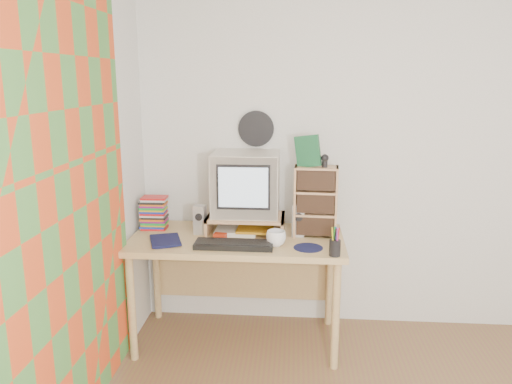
% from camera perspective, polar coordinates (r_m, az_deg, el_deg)
% --- Properties ---
extents(back_wall, '(3.50, 0.00, 3.50)m').
position_cam_1_polar(back_wall, '(3.59, 15.02, 4.06)').
color(back_wall, white).
rests_on(back_wall, floor).
extents(left_wall, '(0.00, 3.50, 3.50)m').
position_cam_1_polar(left_wall, '(2.13, -26.66, -2.94)').
color(left_wall, white).
rests_on(left_wall, floor).
extents(curtain, '(0.00, 2.20, 2.20)m').
position_cam_1_polar(curtain, '(2.54, -20.16, -2.24)').
color(curtain, '#E94F20').
rests_on(curtain, left_wall).
extents(wall_disc, '(0.25, 0.02, 0.25)m').
position_cam_1_polar(wall_disc, '(3.50, 0.01, 7.24)').
color(wall_disc, black).
rests_on(wall_disc, back_wall).
extents(desk, '(1.40, 0.70, 0.75)m').
position_cam_1_polar(desk, '(3.41, -2.06, -6.97)').
color(desk, '#D4BC72').
rests_on(desk, floor).
extents(monitor_riser, '(0.52, 0.30, 0.12)m').
position_cam_1_polar(monitor_riser, '(3.37, -1.17, -3.13)').
color(monitor_riser, tan).
rests_on(monitor_riser, desk).
extents(crt_monitor, '(0.44, 0.44, 0.42)m').
position_cam_1_polar(crt_monitor, '(3.36, -1.16, 0.96)').
color(crt_monitor, beige).
rests_on(crt_monitor, monitor_riser).
extents(speaker_left, '(0.08, 0.08, 0.20)m').
position_cam_1_polar(speaker_left, '(3.37, -6.42, -3.16)').
color(speaker_left, '#B2B3B7').
rests_on(speaker_left, desk).
extents(speaker_right, '(0.09, 0.09, 0.22)m').
position_cam_1_polar(speaker_right, '(3.32, 4.88, -3.21)').
color(speaker_right, '#B2B3B7').
rests_on(speaker_right, desk).
extents(keyboard, '(0.49, 0.17, 0.03)m').
position_cam_1_polar(keyboard, '(3.12, -2.53, -6.03)').
color(keyboard, black).
rests_on(keyboard, desk).
extents(dvd_stack, '(0.17, 0.12, 0.24)m').
position_cam_1_polar(dvd_stack, '(3.53, -11.60, -2.24)').
color(dvd_stack, brown).
rests_on(dvd_stack, desk).
extents(cd_rack, '(0.29, 0.17, 0.47)m').
position_cam_1_polar(cd_rack, '(3.30, 6.84, -1.09)').
color(cd_rack, tan).
rests_on(cd_rack, desk).
extents(mug, '(0.14, 0.14, 0.10)m').
position_cam_1_polar(mug, '(3.13, 2.31, -5.31)').
color(mug, white).
rests_on(mug, desk).
extents(diary, '(0.27, 0.23, 0.04)m').
position_cam_1_polar(diary, '(3.25, -11.94, -5.39)').
color(diary, '#10133C').
rests_on(diary, desk).
extents(mousepad, '(0.20, 0.20, 0.00)m').
position_cam_1_polar(mousepad, '(3.12, 5.99, -6.35)').
color(mousepad, '#101636').
rests_on(mousepad, desk).
extents(pen_cup, '(0.08, 0.08, 0.14)m').
position_cam_1_polar(pen_cup, '(2.99, 9.02, -5.98)').
color(pen_cup, black).
rests_on(pen_cup, desk).
extents(papers, '(0.28, 0.21, 0.04)m').
position_cam_1_polar(papers, '(3.38, -1.44, -4.44)').
color(papers, white).
rests_on(papers, desk).
extents(red_box, '(0.09, 0.06, 0.04)m').
position_cam_1_polar(red_box, '(3.27, -4.12, -5.08)').
color(red_box, red).
rests_on(red_box, desk).
extents(game_box, '(0.16, 0.08, 0.20)m').
position_cam_1_polar(game_box, '(3.23, 5.95, 4.67)').
color(game_box, '#195A33').
rests_on(game_box, cd_rack).
extents(webcam, '(0.05, 0.05, 0.08)m').
position_cam_1_polar(webcam, '(3.22, 7.87, 3.57)').
color(webcam, black).
rests_on(webcam, cd_rack).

